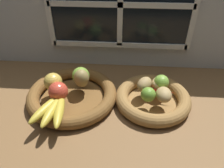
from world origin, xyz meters
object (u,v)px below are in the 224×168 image
potato_oblong (144,84)px  apple_green_back (81,76)px  lime_far (161,82)px  potato_small (164,95)px  chili_pepper (159,91)px  fruit_bowl_right (153,99)px  pear_brown (81,78)px  potato_back (158,83)px  apple_red_front (58,91)px  fruit_bowl_left (72,95)px  apple_golden_left (53,81)px  lime_near (148,94)px  banana_bunch_front (53,108)px

potato_oblong → apple_green_back: bearing=174.6°
lime_far → potato_small: bearing=-88.5°
chili_pepper → fruit_bowl_right: bearing=-143.7°
pear_brown → lime_far: pear_brown is taller
fruit_bowl_right → potato_back: bearing=65.6°
apple_red_front → pear_brown: size_ratio=0.98×
apple_red_front → potato_back: apple_red_front is taller
fruit_bowl_left → apple_golden_left: (-6.99, 0.74, 6.38)cm
lime_near → chili_pepper: (4.76, 5.01, -1.95)cm
apple_red_front → lime_near: bearing=2.7°
fruit_bowl_left → potato_back: 35.50cm
fruit_bowl_right → apple_golden_left: (-39.83, 0.74, 6.37)cm
fruit_bowl_left → apple_golden_left: size_ratio=5.07×
lime_near → fruit_bowl_left: bearing=172.6°
potato_oblong → fruit_bowl_right: bearing=-37.9°
apple_green_back → potato_oblong: apple_green_back is taller
fruit_bowl_right → potato_oblong: 7.07cm
pear_brown → banana_bunch_front: 17.75cm
fruit_bowl_right → lime_far: bearing=52.1°
fruit_bowl_right → lime_near: bearing=-123.7°
apple_golden_left → apple_red_front: bearing=-59.8°
fruit_bowl_right → apple_red_front: (-36.18, -5.53, 6.43)cm
lime_far → pear_brown: bearing=-179.0°
potato_back → lime_near: (-4.65, -8.40, 0.64)cm
fruit_bowl_left → lime_near: 30.97cm
potato_back → lime_near: bearing=-119.0°
banana_bunch_front → potato_back: 42.00cm
apple_green_back → potato_small: bearing=-14.6°
banana_bunch_front → apple_green_back: bearing=69.8°
pear_brown → banana_bunch_front: bearing=-114.4°
apple_red_front → fruit_bowl_right: bearing=8.7°
banana_bunch_front → potato_oblong: (32.65, 15.52, 0.89)cm
potato_oblong → potato_back: (5.68, 1.62, -0.42)cm
potato_small → lime_near: size_ratio=1.32×
fruit_bowl_left → chili_pepper: 35.17cm
fruit_bowl_right → lime_near: (-2.62, -3.93, 5.56)cm
fruit_bowl_left → apple_green_back: apple_green_back is taller
pear_brown → lime_far: (32.09, 0.56, -0.73)cm
apple_red_front → lime_far: bearing=13.6°
potato_oblong → potato_small: (6.90, -6.09, -0.05)cm
apple_golden_left → lime_far: apple_golden_left is taller
fruit_bowl_left → pear_brown: pear_brown is taller
fruit_bowl_left → apple_golden_left: apple_golden_left is taller
fruit_bowl_right → apple_green_back: apple_green_back is taller
fruit_bowl_left → fruit_bowl_right: 32.84cm
potato_oblong → lime_far: 6.82cm
fruit_bowl_right → chili_pepper: (2.13, 1.07, 3.61)cm
apple_red_front → potato_oblong: bearing=14.4°
apple_green_back → apple_red_front: bearing=-120.8°
apple_green_back → potato_back: (31.73, -0.85, -1.42)cm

